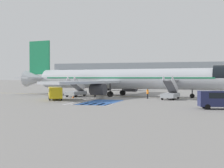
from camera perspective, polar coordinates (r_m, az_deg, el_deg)
name	(u,v)px	position (r m, az deg, el deg)	size (l,w,h in m)	color
ground_plane	(128,96)	(61.60, 2.99, -2.26)	(600.00, 600.00, 0.00)	gray
apron_leadline_yellow	(125,96)	(61.30, 2.34, -2.27)	(0.20, 81.39, 0.01)	gold
apron_stand_patch_blue	(101,102)	(47.01, -2.04, -3.34)	(4.79, 10.72, 0.01)	#2856A8
apron_walkway_bar_0	(69,104)	(44.90, -7.89, -3.56)	(0.44, 3.60, 0.01)	silver
apron_walkway_bar_1	(77,104)	(44.43, -6.48, -3.61)	(0.44, 3.60, 0.01)	silver
apron_walkway_bar_2	(85,104)	(43.98, -5.03, -3.66)	(0.44, 3.60, 0.01)	silver
apron_walkway_bar_3	(93,104)	(43.56, -3.56, -3.70)	(0.44, 3.60, 0.01)	silver
apron_walkway_bar_4	(101,104)	(43.17, -2.06, -3.74)	(0.44, 3.60, 0.01)	silver
apron_walkway_bar_5	(109,105)	(42.81, -0.53, -3.78)	(0.44, 3.60, 0.01)	silver
airliner	(121,79)	(61.47, 1.73, 0.95)	(47.43, 36.67, 11.88)	#B7BCC4
boarding_stairs_forward	(170,94)	(53.71, 10.63, -1.73)	(2.91, 5.46, 4.05)	#ADB2BA
boarding_stairs_aft	(76,92)	(61.12, -6.60, -1.38)	(2.91, 5.46, 3.85)	#ADB2BA
fuel_tanker	(123,85)	(88.04, 1.95, -0.16)	(11.03, 3.58, 3.22)	#38383D
service_van_0	(217,98)	(38.78, 18.66, -2.47)	(4.52, 2.74, 2.15)	#1E234C
service_van_3	(55,92)	(52.73, -10.34, -1.49)	(4.21, 5.30, 2.10)	yellow
ground_crew_0	(95,91)	(60.60, -3.11, -1.30)	(0.48, 0.37, 1.84)	black
ground_crew_1	(53,91)	(63.35, -10.82, -1.35)	(0.45, 0.48, 1.62)	black
ground_crew_2	(148,93)	(54.85, 6.53, -1.63)	(0.44, 0.48, 1.76)	black
traffic_cone_0	(73,97)	(56.94, -7.14, -2.31)	(0.43, 0.43, 0.48)	orange
terminal_building	(179,74)	(140.18, 12.15, 1.75)	(114.66, 12.10, 10.19)	#89939E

